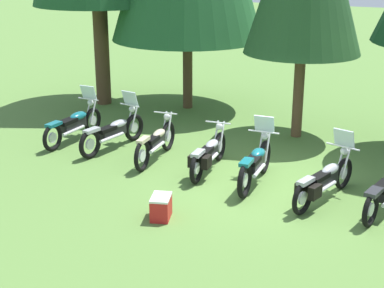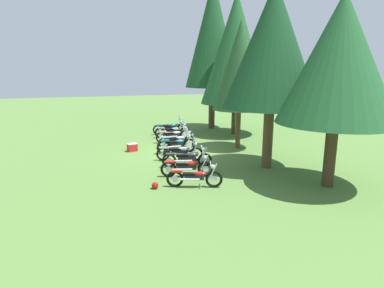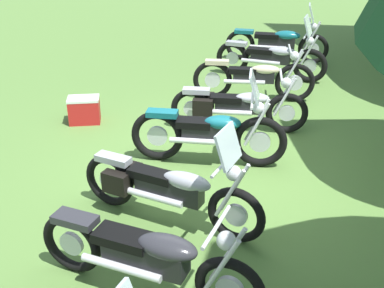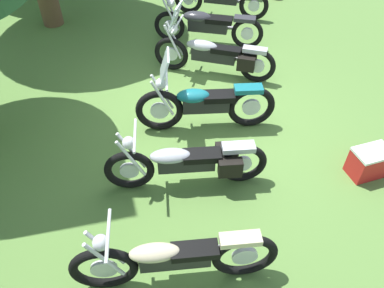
% 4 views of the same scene
% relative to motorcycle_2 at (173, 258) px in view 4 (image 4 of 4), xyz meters
% --- Properties ---
extents(ground_plane, '(80.00, 80.00, 0.00)m').
position_rel_motorcycle_2_xyz_m(ground_plane, '(2.75, -0.45, -0.45)').
color(ground_plane, '#547A38').
extents(motorcycle_2, '(0.61, 2.28, 1.02)m').
position_rel_motorcycle_2_xyz_m(motorcycle_2, '(0.00, 0.00, 0.00)').
color(motorcycle_2, black).
rests_on(motorcycle_2, ground_plane).
extents(motorcycle_3, '(0.62, 2.24, 1.00)m').
position_rel_motorcycle_2_xyz_m(motorcycle_3, '(1.44, -0.20, -0.02)').
color(motorcycle_3, black).
rests_on(motorcycle_3, ground_plane).
extents(motorcycle_4, '(0.70, 2.24, 1.39)m').
position_rel_motorcycle_2_xyz_m(motorcycle_4, '(2.65, -0.45, 0.03)').
color(motorcycle_4, black).
rests_on(motorcycle_4, ground_plane).
extents(motorcycle_5, '(0.99, 2.29, 1.35)m').
position_rel_motorcycle_2_xyz_m(motorcycle_5, '(4.18, -0.73, 0.01)').
color(motorcycle_5, black).
rests_on(motorcycle_5, ground_plane).
extents(motorcycle_6, '(0.79, 2.32, 0.99)m').
position_rel_motorcycle_2_xyz_m(motorcycle_6, '(5.40, -0.65, 0.00)').
color(motorcycle_6, black).
rests_on(motorcycle_6, ground_plane).
extents(picnic_cooler, '(0.49, 0.60, 0.45)m').
position_rel_motorcycle_2_xyz_m(picnic_cooler, '(1.57, -2.78, -0.23)').
color(picnic_cooler, red).
rests_on(picnic_cooler, ground_plane).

